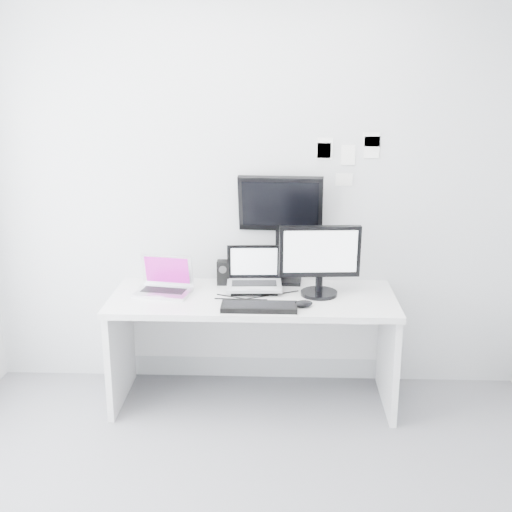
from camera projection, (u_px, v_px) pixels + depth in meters
The scene contains 15 objects.
back_wall at pixel (255, 189), 4.29m from camera, with size 3.60×3.60×0.00m, color silver.
desk at pixel (253, 349), 4.22m from camera, with size 1.80×0.70×0.73m, color silver.
macbook at pixel (162, 275), 4.12m from camera, with size 0.34×0.25×0.25m, color silver.
speaker at pixel (223, 272), 4.34m from camera, with size 0.08×0.08×0.16m, color black.
dell_laptop at pixel (254, 270), 4.17m from camera, with size 0.35×0.27×0.29m, color #A3A5AA.
rear_monitor at pixel (280, 228), 4.31m from camera, with size 0.55×0.20×0.75m, color black.
samsung_monitor at pixel (320, 260), 4.08m from camera, with size 0.51×0.23×0.47m, color black.
keyboard at pixel (259, 307), 3.89m from camera, with size 0.45×0.16×0.03m, color black.
mouse at pixel (303, 304), 3.93m from camera, with size 0.12×0.08×0.04m, color black.
wall_note_0 at pixel (325, 149), 4.20m from camera, with size 0.10×0.00×0.14m, color white.
wall_note_1 at pixel (348, 155), 4.20m from camera, with size 0.09×0.00×0.13m, color white.
wall_note_2 at pixel (372, 147), 4.18m from camera, with size 0.10×0.00×0.14m, color white.
wall_note_3 at pixel (344, 180), 4.25m from camera, with size 0.11×0.00×0.08m, color white.
wall_note_4 at pixel (371, 140), 4.17m from camera, with size 0.11×0.00×0.09m, color white.
wall_note_5 at pixel (323, 151), 4.20m from camera, with size 0.10×0.00×0.10m, color white.
Camera 1 is at (0.17, -2.65, 2.10)m, focal length 45.84 mm.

